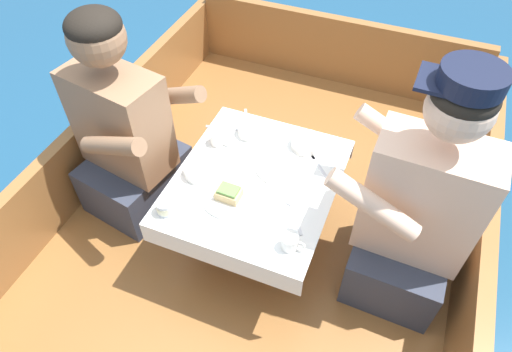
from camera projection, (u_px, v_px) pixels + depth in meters
name	position (u px, v px, depth m)	size (l,w,h in m)	color
ground_plane	(253.00, 277.00, 2.33)	(60.00, 60.00, 0.00)	navy
boat_deck	(253.00, 261.00, 2.22)	(1.87, 2.84, 0.31)	brown
gunwale_port	(79.00, 163.00, 2.20)	(0.06, 2.84, 0.37)	#936033
gunwale_starboard	(471.00, 290.00, 1.74)	(0.06, 2.84, 0.37)	#936033
bow_coaming	(337.00, 50.00, 2.82)	(1.75, 0.06, 0.42)	#936033
cockpit_table	(256.00, 186.00, 1.88)	(0.64, 0.74, 0.39)	#B2B2B7
person_port	(125.00, 136.00, 1.99)	(0.57, 0.52, 1.00)	#333847
person_starboard	(415.00, 213.00, 1.68)	(0.53, 0.45, 1.06)	#333847
plate_sandwich	(229.00, 198.00, 1.77)	(0.21, 0.21, 0.01)	white
plate_bread	(279.00, 168.00, 1.88)	(0.19, 0.19, 0.01)	white
sandwich	(229.00, 193.00, 1.75)	(0.09, 0.07, 0.05)	tan
bowl_port_near	(307.00, 143.00, 1.96)	(0.14, 0.14, 0.04)	white
bowl_starboard_near	(198.00, 171.00, 1.85)	(0.11, 0.11, 0.04)	white
bowl_center_far	(250.00, 130.00, 2.02)	(0.11, 0.11, 0.04)	white
coffee_cup_port	(290.00, 242.00, 1.61)	(0.09, 0.06, 0.06)	white
coffee_cup_starboard	(218.00, 138.00, 1.97)	(0.09, 0.06, 0.05)	white
tin_can	(165.00, 207.00, 1.71)	(0.07, 0.07, 0.05)	silver
utensil_knife_starboard	(247.00, 121.00, 2.09)	(0.09, 0.16, 0.00)	silver
utensil_spoon_port	(293.00, 211.00, 1.73)	(0.11, 0.15, 0.01)	silver
utensil_fork_port	(318.00, 165.00, 1.90)	(0.13, 0.14, 0.00)	silver
utensil_spoon_starboard	(231.00, 129.00, 2.05)	(0.17, 0.05, 0.01)	silver
utensil_spoon_center	(236.00, 156.00, 1.93)	(0.17, 0.06, 0.01)	silver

